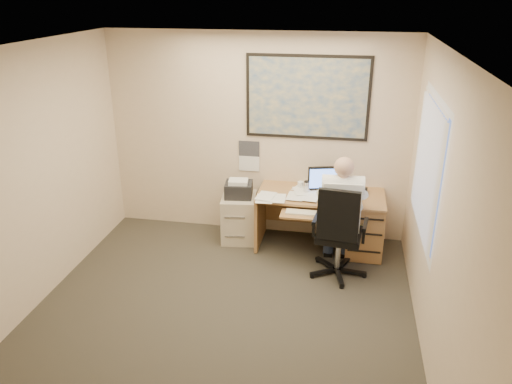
% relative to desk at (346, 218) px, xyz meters
% --- Properties ---
extents(room_shell, '(4.00, 4.50, 2.70)m').
position_rel_desk_xyz_m(room_shell, '(-1.23, -1.90, 0.91)').
color(room_shell, '#343028').
rests_on(room_shell, ground).
extents(desk, '(1.60, 0.97, 1.07)m').
position_rel_desk_xyz_m(desk, '(0.00, 0.00, 0.00)').
color(desk, '#A97A48').
rests_on(desk, ground).
extents(world_map, '(1.56, 0.03, 1.06)m').
position_rel_desk_xyz_m(world_map, '(-0.58, 0.33, 1.46)').
color(world_map, '#1E4C93').
rests_on(world_map, room_shell).
extents(wall_calendar, '(0.28, 0.01, 0.42)m').
position_rel_desk_xyz_m(wall_calendar, '(-1.33, 0.34, 0.64)').
color(wall_calendar, white).
rests_on(wall_calendar, room_shell).
extents(window_blinds, '(0.06, 1.40, 1.30)m').
position_rel_desk_xyz_m(window_blinds, '(0.74, -1.10, 1.11)').
color(window_blinds, silver).
rests_on(window_blinds, room_shell).
extents(filing_cabinet, '(0.50, 0.58, 0.86)m').
position_rel_desk_xyz_m(filing_cabinet, '(-1.41, 0.02, -0.07)').
color(filing_cabinet, beige).
rests_on(filing_cabinet, ground).
extents(office_chair, '(0.77, 0.77, 1.17)m').
position_rel_desk_xyz_m(office_chair, '(-0.06, -0.70, -0.10)').
color(office_chair, black).
rests_on(office_chair, ground).
extents(person, '(0.64, 0.88, 1.45)m').
position_rel_desk_xyz_m(person, '(-0.06, -0.61, 0.29)').
color(person, white).
rests_on(person, office_chair).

